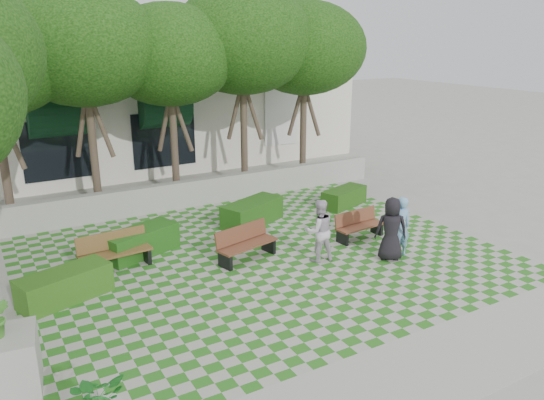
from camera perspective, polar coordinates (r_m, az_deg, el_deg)
ground at (r=13.32m, az=1.39°, el=-7.77°), size 90.00×90.00×0.00m
lawn at (r=14.10m, az=-0.74°, el=-6.25°), size 12.00×12.00×0.00m
sidewalk_south at (r=10.14m, az=16.05°, el=-17.27°), size 16.00×2.00×0.01m
retaining_wall at (r=18.39m, az=-8.73°, el=0.73°), size 15.00×0.36×0.90m
bench_east at (r=15.50m, az=9.32°, el=-2.72°), size 1.58×0.65×0.81m
bench_mid at (r=13.89m, az=-2.84°, el=-4.73°), size 1.79×0.97×0.90m
bench_west at (r=13.92m, az=-16.56°, el=-5.37°), size 1.81×0.72×0.93m
hedge_east at (r=18.36m, az=7.76°, el=0.29°), size 1.90×1.23×0.62m
hedge_midright at (r=16.47m, az=-2.13°, el=-1.36°), size 2.26×1.58×0.74m
hedge_midleft at (r=14.63m, az=-13.96°, el=-4.39°), size 2.21×1.52×0.72m
hedge_west at (r=12.73m, az=-21.38°, el=-8.57°), size 2.12×1.35×0.69m
planter_back at (r=10.03m, az=-26.79°, el=-15.20°), size 1.15×1.15×1.70m
person_blue at (r=14.36m, az=13.58°, el=-2.79°), size 0.68×0.54×1.65m
person_dark at (r=14.08m, az=12.70°, el=-3.06°), size 0.98×0.89×1.68m
person_white at (r=13.72m, az=5.06°, el=-3.29°), size 0.90×0.75×1.66m
tree_row at (r=16.82m, az=-15.27°, el=15.18°), size 17.70×13.40×7.41m
building at (r=25.59m, az=-13.61°, el=9.87°), size 18.00×8.92×5.15m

